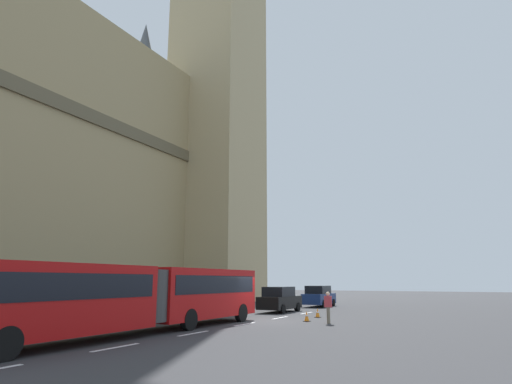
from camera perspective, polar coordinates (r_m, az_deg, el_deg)
The scene contains 9 objects.
ground_plane at distance 25.72m, azimuth 0.65°, elevation -16.83°, with size 160.00×160.00×0.00m, color #333335.
lane_centre_marking at distance 22.05m, azimuth -4.63°, elevation -17.64°, with size 25.20×0.16×0.01m.
clock_tower at distance 61.65m, azimuth -4.85°, elevation 23.20°, with size 10.50×10.50×71.25m.
articulated_bus at distance 20.32m, azimuth -14.92°, elevation -12.88°, with size 16.92×2.54×2.90m.
sedan_lead at distance 33.18m, azimuth 3.19°, elevation -14.09°, with size 4.40×1.86×1.85m.
sedan_trailing at distance 40.34m, azimuth 8.38°, elevation -13.56°, with size 4.40×1.86×1.85m.
traffic_cone_west at distance 25.78m, azimuth 6.76°, elevation -16.11°, with size 0.36×0.36×0.58m.
traffic_cone_middle at distance 28.62m, azimuth 8.20°, elevation -15.63°, with size 0.36×0.36×0.58m.
pedestrian_near_cones at distance 24.69m, azimuth 9.58°, elevation -14.77°, with size 0.36×0.44×1.69m.
Camera 1 is at (-22.81, -11.67, 2.29)m, focal length 30.06 mm.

